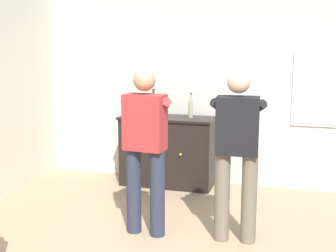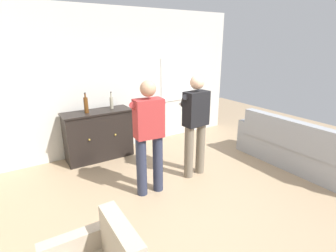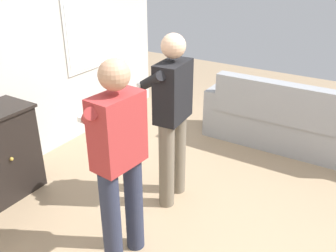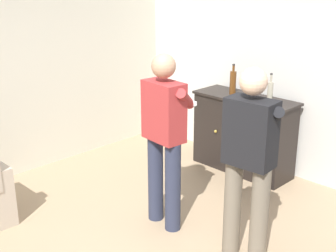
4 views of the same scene
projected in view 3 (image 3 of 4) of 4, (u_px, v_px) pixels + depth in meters
ground at (228, 248)px, 3.21m from camera, size 10.40×10.40×0.00m
wall_back_with_window at (2, 47)px, 3.89m from camera, size 5.20×0.15×2.80m
couch at (293, 125)px, 4.64m from camera, size 0.57×2.27×0.91m
person_standing_left at (118, 157)px, 2.75m from camera, size 0.56×0.49×1.68m
person_standing_right at (172, 113)px, 3.48m from camera, size 0.56×0.49×1.68m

